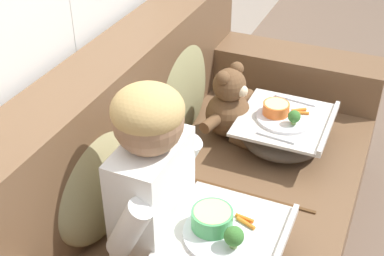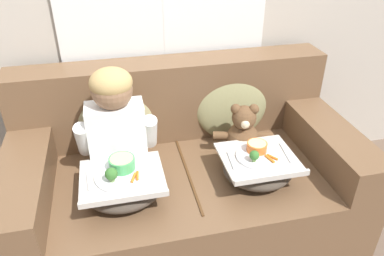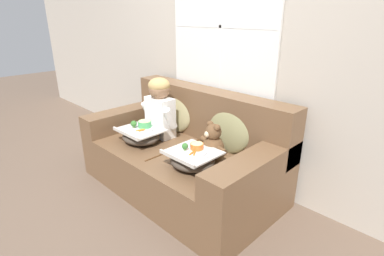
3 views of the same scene
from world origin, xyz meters
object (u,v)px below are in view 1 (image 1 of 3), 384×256
Objects in this scene: throw_pillow_behind_teddy at (179,79)px; child_figure at (151,166)px; couch at (195,200)px; teddy_bear at (229,106)px; lap_tray_child at (225,248)px; throw_pillow_behind_child at (89,175)px; lap_tray_teddy at (284,131)px.

throw_pillow_behind_teddy is 0.82× the size of child_figure.
couch is 0.40m from teddy_bear.
teddy_bear is 0.86× the size of lap_tray_child.
throw_pillow_behind_teddy reaches higher than lap_tray_child.
throw_pillow_behind_child is 0.24m from child_figure.
lap_tray_child is at bearing -145.14° from couch.
throw_pillow_behind_child is at bearing 161.74° from teddy_bear.
couch is 0.44m from lap_tray_child.
couch is at bearing -147.35° from throw_pillow_behind_teddy.
teddy_bear is 0.23m from lap_tray_teddy.
teddy_bear reaches higher than lap_tray_teddy.
teddy_bear is (-0.00, -0.22, -0.08)m from throw_pillow_behind_teddy.
lap_tray_child is at bearing -90.02° from throw_pillow_behind_child.
throw_pillow_behind_teddy is 1.26× the size of lap_tray_teddy.
teddy_bear is 0.70m from lap_tray_child.
child_figure reaches higher than teddy_bear.
child_figure is (-0.67, -0.22, 0.10)m from throw_pillow_behind_teddy.
couch is 0.50m from throw_pillow_behind_teddy.
couch is 3.95× the size of throw_pillow_behind_child.
throw_pillow_behind_teddy is (0.33, 0.21, 0.30)m from couch.
lap_tray_child is (-0.67, -0.45, -0.13)m from throw_pillow_behind_teddy.
throw_pillow_behind_teddy reaches higher than lap_tray_teddy.
teddy_bear is at bearing 18.77° from lap_tray_child.
lap_tray_teddy is (0.67, -0.45, -0.13)m from throw_pillow_behind_child.
couch reaches higher than throw_pillow_behind_child.
throw_pillow_behind_child is 0.70m from teddy_bear.
child_figure is at bearing -162.00° from throw_pillow_behind_teddy.
lap_tray_teddy is at bearing -90.02° from throw_pillow_behind_teddy.
throw_pillow_behind_teddy is at bearing 89.98° from lap_tray_teddy.
child_figure reaches higher than lap_tray_teddy.
child_figure is 0.33m from lap_tray_child.
throw_pillow_behind_child is at bearing 147.35° from couch.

